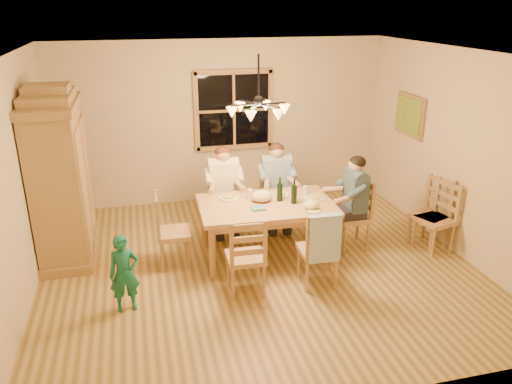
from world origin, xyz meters
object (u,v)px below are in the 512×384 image
object	(u,v)px
chair_spare_front	(428,226)
chandelier	(259,109)
chair_near_left	(246,269)
chair_near_right	(317,261)
dining_table	(266,211)
chair_far_right	(276,209)
adult_slate_man	(354,191)
chair_end_left	(174,243)
wine_bottle_a	(280,189)
child	(124,274)
adult_plaid_man	(276,176)
armoire	(61,181)
wine_bottle_b	(294,191)
chair_end_right	(352,227)
adult_woman	(224,179)
chair_far_left	(225,213)
chair_spare_back	(434,230)

from	to	relation	value
chair_spare_front	chandelier	bearing A→B (deg)	67.10
chair_near_left	chair_near_right	xyz separation A→B (m)	(0.88, -0.03, 0.00)
dining_table	chair_near_right	bearing A→B (deg)	-64.10
dining_table	chair_far_right	distance (m)	0.97
adult_slate_man	chair_near_right	bearing A→B (deg)	136.74
adult_slate_man	chair_end_left	bearing A→B (deg)	90.00
chair_near_right	chair_spare_front	distance (m)	1.95
chair_near_left	wine_bottle_a	bearing A→B (deg)	54.55
dining_table	chair_end_left	world-z (taller)	chair_end_left
child	dining_table	bearing A→B (deg)	19.58
adult_plaid_man	armoire	bearing A→B (deg)	4.18
dining_table	chair_near_left	world-z (taller)	chair_near_left
child	chair_spare_front	xyz separation A→B (m)	(4.13, 0.59, -0.15)
armoire	chair_spare_front	world-z (taller)	armoire
chair_near_left	wine_bottle_b	xyz separation A→B (m)	(0.83, 0.75, 0.62)
chair_end_right	adult_slate_man	xyz separation A→B (m)	(0.00, 0.00, 0.54)
armoire	adult_plaid_man	world-z (taller)	armoire
armoire	chair_end_left	bearing A→B (deg)	-26.02
adult_slate_man	wine_bottle_a	world-z (taller)	adult_slate_man
chair_near_right	armoire	bearing A→B (deg)	154.58
armoire	chair_spare_front	xyz separation A→B (m)	(4.87, -0.99, -0.75)
chair_near_right	chair_spare_front	world-z (taller)	same
chair_far_right	child	world-z (taller)	chair_far_right
chandelier	dining_table	world-z (taller)	chandelier
wine_bottle_a	chandelier	bearing A→B (deg)	-140.74
adult_woman	child	world-z (taller)	adult_woman
chair_far_right	adult_woman	distance (m)	0.95
wine_bottle_a	chair_far_left	bearing A→B (deg)	127.28
armoire	dining_table	bearing A→B (deg)	-15.31
chair_far_left	child	distance (m)	2.24
dining_table	wine_bottle_a	bearing A→B (deg)	14.59
adult_plaid_man	adult_slate_man	bearing A→B (deg)	136.64
chair_end_right	child	bearing A→B (deg)	107.02
adult_slate_man	wine_bottle_a	xyz separation A→B (m)	(-1.03, 0.09, 0.08)
chair_near_right	chair_end_right	xyz separation A→B (m)	(0.81, 0.81, 0.00)
chair_near_right	wine_bottle_a	distance (m)	1.12
armoire	chair_near_right	distance (m)	3.47
chair_near_right	chair_near_left	bearing A→B (deg)	-180.00
chair_end_left	child	distance (m)	1.11
chair_far_right	adult_plaid_man	bearing A→B (deg)	-88.00
wine_bottle_b	child	distance (m)	2.39
chair_near_left	child	size ratio (longest dim) A/B	1.09
armoire	wine_bottle_b	distance (m)	3.05
chair_end_left	chair_spare_back	size ratio (longest dim) A/B	1.00
armoire	adult_woman	size ratio (longest dim) A/B	2.63
wine_bottle_b	chair_spare_back	world-z (taller)	wine_bottle_b
armoire	adult_plaid_man	bearing A→B (deg)	2.18
chair_near_left	adult_slate_man	xyz separation A→B (m)	(1.70, 0.78, 0.54)
adult_plaid_man	child	world-z (taller)	adult_plaid_man
chair_far_right	chair_near_right	distance (m)	1.67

